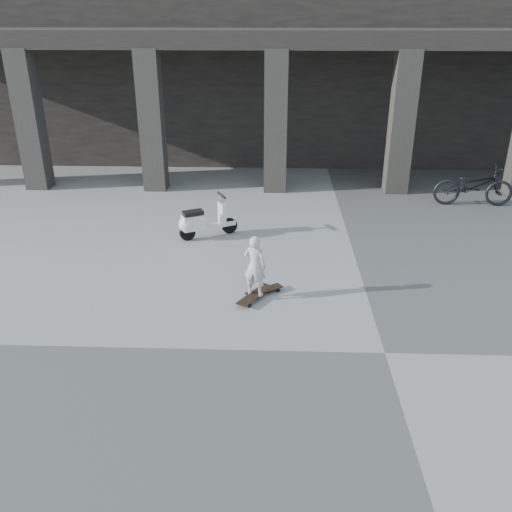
{
  "coord_description": "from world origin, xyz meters",
  "views": [
    {
      "loc": [
        -1.76,
        -7.19,
        4.89
      ],
      "look_at": [
        -2.11,
        2.19,
        0.65
      ],
      "focal_mm": 38.0,
      "sensor_mm": 36.0,
      "label": 1
    }
  ],
  "objects_px": {
    "scooter": "(198,222)",
    "bicycle": "(474,186)",
    "longboard": "(255,295)",
    "child": "(255,266)",
    "skateboard_spare": "(264,291)"
  },
  "relations": [
    {
      "from": "skateboard_spare",
      "to": "bicycle",
      "type": "height_order",
      "value": "bicycle"
    },
    {
      "from": "longboard",
      "to": "child",
      "type": "xyz_separation_m",
      "value": [
        0.0,
        0.0,
        0.6
      ]
    },
    {
      "from": "skateboard_spare",
      "to": "bicycle",
      "type": "relative_size",
      "value": 0.35
    },
    {
      "from": "scooter",
      "to": "bicycle",
      "type": "xyz_separation_m",
      "value": [
        7.21,
        2.69,
        0.16
      ]
    },
    {
      "from": "child",
      "to": "scooter",
      "type": "bearing_deg",
      "value": -44.28
    },
    {
      "from": "longboard",
      "to": "skateboard_spare",
      "type": "bearing_deg",
      "value": -8.89
    },
    {
      "from": "scooter",
      "to": "longboard",
      "type": "bearing_deg",
      "value": -90.78
    },
    {
      "from": "child",
      "to": "bicycle",
      "type": "xyz_separation_m",
      "value": [
        5.77,
        5.61,
        -0.12
      ]
    },
    {
      "from": "skateboard_spare",
      "to": "bicycle",
      "type": "bearing_deg",
      "value": 8.57
    },
    {
      "from": "longboard",
      "to": "scooter",
      "type": "distance_m",
      "value": 3.28
    },
    {
      "from": "scooter",
      "to": "bicycle",
      "type": "height_order",
      "value": "bicycle"
    },
    {
      "from": "skateboard_spare",
      "to": "child",
      "type": "height_order",
      "value": "child"
    },
    {
      "from": "child",
      "to": "skateboard_spare",
      "type": "bearing_deg",
      "value": -110.03
    },
    {
      "from": "skateboard_spare",
      "to": "scooter",
      "type": "bearing_deg",
      "value": 85.06
    },
    {
      "from": "longboard",
      "to": "child",
      "type": "distance_m",
      "value": 0.6
    }
  ]
}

